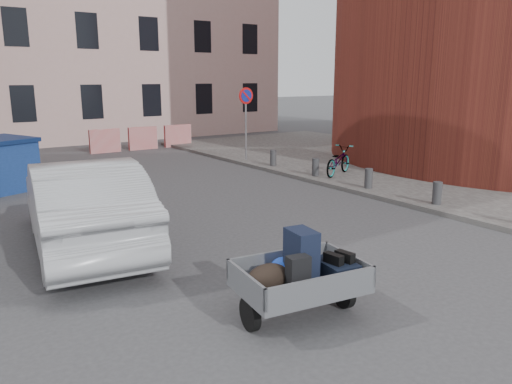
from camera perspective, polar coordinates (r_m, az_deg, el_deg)
ground at (r=7.95m, az=1.13°, el=-10.16°), size 120.00×120.00×0.00m
sidewalk at (r=17.67m, az=20.05°, el=2.20°), size 9.00×24.00×0.12m
building_pink at (r=30.00m, az=-15.52°, el=19.95°), size 16.00×8.00×14.00m
no_parking_sign at (r=18.56m, az=-1.15°, el=9.54°), size 0.60×0.09×2.65m
bollards at (r=14.15m, az=12.74°, el=1.54°), size 0.22×9.02×0.55m
barriers at (r=22.72m, az=-12.80°, el=6.02°), size 4.70×0.18×1.00m
trailer at (r=6.60m, az=4.93°, el=-9.46°), size 1.74×1.90×1.20m
silver_car at (r=9.73m, az=-19.06°, el=-1.34°), size 2.48×5.28×1.67m
bicycle at (r=15.89m, az=9.36°, el=3.54°), size 1.80×1.21×0.89m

